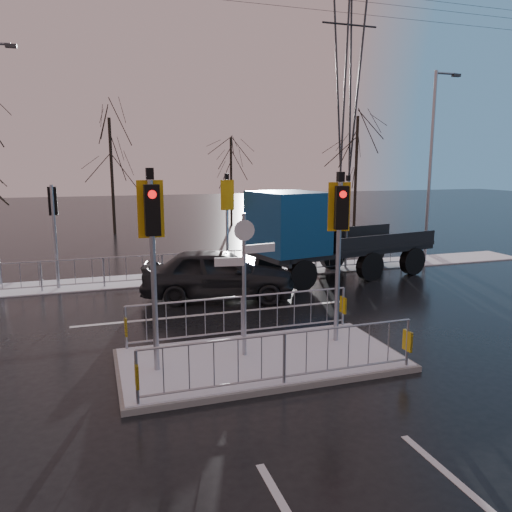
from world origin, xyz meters
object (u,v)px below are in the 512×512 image
object	(u,v)px
street_lamp_right	(432,160)
traffic_island	(260,345)
flatbed_truck	(311,233)
car_far_lane	(219,274)

from	to	relation	value
street_lamp_right	traffic_island	bearing A→B (deg)	-141.27
flatbed_truck	street_lamp_right	bearing A→B (deg)	15.00
traffic_island	flatbed_truck	world-z (taller)	traffic_island
car_far_lane	flatbed_truck	world-z (taller)	flatbed_truck
traffic_island	car_far_lane	world-z (taller)	traffic_island
flatbed_truck	street_lamp_right	distance (m)	7.08
flatbed_truck	street_lamp_right	xyz separation A→B (m)	(6.34, 1.70, 2.65)
traffic_island	street_lamp_right	size ratio (longest dim) A/B	0.75
car_far_lane	flatbed_truck	bearing A→B (deg)	-53.24
flatbed_truck	car_far_lane	bearing A→B (deg)	-158.95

